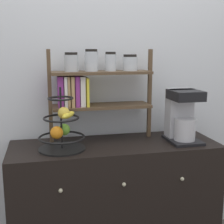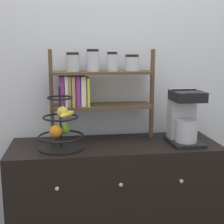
% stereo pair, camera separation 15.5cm
% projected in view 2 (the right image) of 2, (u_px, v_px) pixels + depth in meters
% --- Properties ---
extents(wall_back, '(7.00, 0.05, 2.60)m').
position_uv_depth(wall_back, '(109.00, 64.00, 2.17)').
color(wall_back, silver).
rests_on(wall_back, ground_plane).
extents(sideboard, '(1.33, 0.48, 0.80)m').
position_uv_depth(sideboard, '(115.00, 202.00, 2.08)').
color(sideboard, black).
rests_on(sideboard, ground_plane).
extents(coffee_maker, '(0.20, 0.25, 0.34)m').
position_uv_depth(coffee_maker, '(184.00, 116.00, 2.01)').
color(coffee_maker, black).
rests_on(coffee_maker, sideboard).
extents(fruit_stand, '(0.28, 0.28, 0.38)m').
position_uv_depth(fruit_stand, '(61.00, 129.00, 1.88)').
color(fruit_stand, black).
rests_on(fruit_stand, sideboard).
extents(shelf_hutch, '(0.69, 0.20, 0.60)m').
position_uv_depth(shelf_hutch, '(93.00, 83.00, 2.03)').
color(shelf_hutch, brown).
rests_on(shelf_hutch, sideboard).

